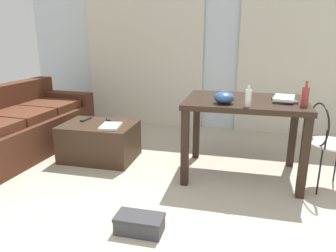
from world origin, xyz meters
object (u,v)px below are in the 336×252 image
bowl (224,98)px  tv_remote_secondary (86,119)px  book_stack (284,99)px  magazine (111,126)px  wire_chair (325,137)px  bottle_near (248,98)px  scissors (232,97)px  couch (16,128)px  bottle_far (305,96)px  shoebox (140,224)px  coffee_table (100,141)px  craft_table (245,111)px  tv_remote_primary (108,119)px

bowl → tv_remote_secondary: size_ratio=1.06×
bowl → book_stack: 0.59m
magazine → wire_chair: bearing=-9.8°
bottle_near → scissors: bottle_near is taller
bottle_near → scissors: size_ratio=1.89×
couch → tv_remote_secondary: bearing=9.5°
bowl → bottle_far: bearing=3.9°
scissors → shoebox: bearing=-114.6°
scissors → bottle_near: bearing=-67.9°
bowl → wire_chair: bearing=6.9°
coffee_table → craft_table: size_ratio=0.71×
scissors → magazine: scissors is taller
tv_remote_secondary → coffee_table: bearing=-21.3°
book_stack → scissors: book_stack is taller
bottle_far → tv_remote_secondary: size_ratio=1.26×
couch → wire_chair: wire_chair is taller
couch → bottle_far: (3.20, -0.21, 0.58)m
book_stack → tv_remote_primary: book_stack is taller
bottle_far → magazine: size_ratio=0.83×
wire_chair → bowl: bowl is taller
wire_chair → bowl: size_ratio=4.41×
bowl → tv_remote_primary: bearing=161.6°
coffee_table → book_stack: book_stack is taller
bowl → magazine: 1.31m
coffee_table → tv_remote_secondary: tv_remote_secondary is taller
tv_remote_secondary → bottle_near: bearing=-8.7°
craft_table → scissors: bearing=157.6°
book_stack → shoebox: (-1.06, -1.19, -0.75)m
wire_chair → tv_remote_secondary: bearing=173.5°
bottle_far → book_stack: size_ratio=0.69×
bowl → tv_remote_secondary: 1.74m
bowl → tv_remote_primary: (-1.37, 0.46, -0.42)m
magazine → shoebox: magazine is taller
craft_table → book_stack: book_stack is taller
bottle_far → book_stack: (-0.15, 0.18, -0.07)m
craft_table → bottle_far: 0.58m
craft_table → coffee_table: bearing=177.8°
shoebox → bottle_near: bearing=50.3°
wire_chair → magazine: bearing=177.8°
wire_chair → craft_table: bearing=170.9°
couch → bowl: 2.57m
coffee_table → shoebox: size_ratio=2.31×
craft_table → bottle_far: size_ratio=5.17×
bottle_near → tv_remote_primary: bearing=160.9°
couch → bowl: bowl is taller
craft_table → wire_chair: 0.76m
bottle_far → bowl: size_ratio=1.19×
bottle_near → craft_table: bearing=93.6°
craft_table → bottle_near: size_ratio=6.22×
bottle_near → book_stack: 0.46m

